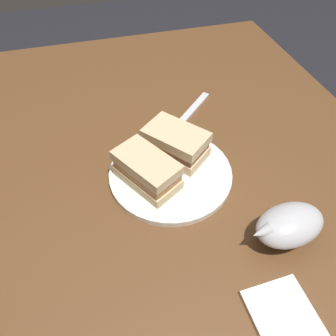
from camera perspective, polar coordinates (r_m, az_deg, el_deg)
name	(u,v)px	position (r m, az deg, el deg)	size (l,w,h in m)	color
ground_plane	(167,313)	(1.29, -0.24, -24.15)	(6.00, 6.00, 0.00)	black
dining_table	(166,267)	(0.94, -0.31, -16.99)	(1.27, 0.98, 0.74)	brown
plate	(171,173)	(0.64, 0.44, -0.96)	(0.24, 0.24, 0.01)	silver
sandwich_half_left	(176,143)	(0.65, 1.37, 4.44)	(0.14, 0.14, 0.06)	#CCB284
sandwich_half_right	(147,171)	(0.59, -3.69, -0.55)	(0.14, 0.12, 0.06)	#CCB284
potato_wedge_front	(147,155)	(0.65, -3.64, 2.25)	(0.04, 0.02, 0.02)	gold
potato_wedge_middle	(152,144)	(0.68, -2.92, 4.26)	(0.04, 0.02, 0.02)	gold
potato_wedge_back	(159,158)	(0.65, -1.56, 1.85)	(0.04, 0.02, 0.02)	gold
potato_wedge_left_edge	(153,160)	(0.64, -2.67, 1.45)	(0.04, 0.02, 0.02)	#B77F33
potato_wedge_right_edge	(155,159)	(0.64, -2.30, 1.68)	(0.05, 0.02, 0.02)	#AD702D
gravy_boat	(289,225)	(0.56, 20.52, -9.40)	(0.09, 0.13, 0.07)	#B7B7BC
napkin	(286,320)	(0.53, 20.03, -23.85)	(0.11, 0.09, 0.01)	silver
fork	(190,113)	(0.79, 3.83, 9.68)	(0.18, 0.02, 0.01)	silver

